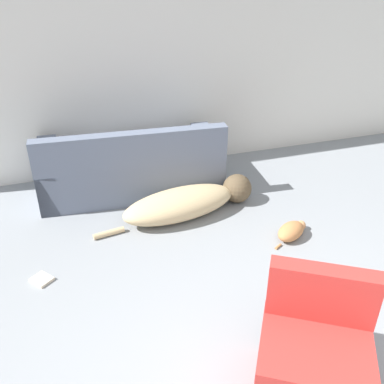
{
  "coord_description": "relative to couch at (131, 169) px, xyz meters",
  "views": [
    {
      "loc": [
        -1.16,
        -0.92,
        2.37
      ],
      "look_at": [
        -0.2,
        2.06,
        0.59
      ],
      "focal_mm": 40.0,
      "sensor_mm": 36.0,
      "label": 1
    }
  ],
  "objects": [
    {
      "name": "dog",
      "position": [
        0.45,
        -0.66,
        -0.13
      ],
      "size": [
        1.74,
        0.65,
        0.31
      ],
      "rotation": [
        0.0,
        0.0,
        0.16
      ],
      "color": "tan",
      "rests_on": "ground_plane"
    },
    {
      "name": "side_chair",
      "position": [
        0.53,
        -2.83,
        0.01
      ],
      "size": [
        0.83,
        0.81,
        0.81
      ],
      "rotation": [
        0.0,
        0.0,
        5.73
      ],
      "color": "#B72D28",
      "rests_on": "ground_plane"
    },
    {
      "name": "book_cream",
      "position": [
        -1.01,
        -1.26,
        -0.26
      ],
      "size": [
        0.21,
        0.21,
        0.02
      ],
      "rotation": [
        0.0,
        0.0,
        -0.9
      ],
      "color": "beige",
      "rests_on": "ground_plane"
    },
    {
      "name": "couch",
      "position": [
        0.0,
        0.0,
        0.0
      ],
      "size": [
        2.0,
        0.95,
        0.81
      ],
      "rotation": [
        0.0,
        0.0,
        3.07
      ],
      "color": "slate",
      "rests_on": "ground_plane"
    },
    {
      "name": "cat",
      "position": [
        1.25,
        -1.35,
        -0.2
      ],
      "size": [
        0.45,
        0.33,
        0.15
      ],
      "rotation": [
        0.0,
        0.0,
        0.52
      ],
      "color": "#BC7A47",
      "rests_on": "ground_plane"
    },
    {
      "name": "wall_back",
      "position": [
        0.51,
        0.6,
        1.05
      ],
      "size": [
        6.75,
        0.06,
        2.66
      ],
      "color": "silver",
      "rests_on": "ground_plane"
    }
  ]
}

